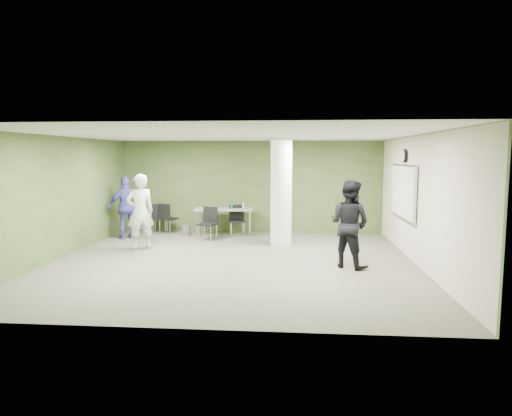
# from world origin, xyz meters

# --- Properties ---
(floor) EXTENTS (8.00, 8.00, 0.00)m
(floor) POSITION_xyz_m (0.00, 0.00, 0.00)
(floor) COLOR #535141
(floor) RESTS_ON ground
(ceiling) EXTENTS (8.00, 8.00, 0.00)m
(ceiling) POSITION_xyz_m (0.00, 0.00, 2.80)
(ceiling) COLOR white
(ceiling) RESTS_ON wall_back
(wall_back) EXTENTS (8.00, 2.80, 0.02)m
(wall_back) POSITION_xyz_m (0.00, 4.00, 1.40)
(wall_back) COLOR #3A4E24
(wall_back) RESTS_ON floor
(wall_left) EXTENTS (0.02, 8.00, 2.80)m
(wall_left) POSITION_xyz_m (-4.00, 0.00, 1.40)
(wall_left) COLOR #3A4E24
(wall_left) RESTS_ON floor
(wall_right_cream) EXTENTS (0.02, 8.00, 2.80)m
(wall_right_cream) POSITION_xyz_m (4.00, 0.00, 1.40)
(wall_right_cream) COLOR beige
(wall_right_cream) RESTS_ON floor
(column) EXTENTS (0.56, 0.56, 2.80)m
(column) POSITION_xyz_m (1.00, 2.00, 1.40)
(column) COLOR silver
(column) RESTS_ON floor
(whiteboard) EXTENTS (0.05, 2.30, 1.30)m
(whiteboard) POSITION_xyz_m (3.92, 1.20, 1.50)
(whiteboard) COLOR silver
(whiteboard) RESTS_ON wall_right_cream
(wall_clock) EXTENTS (0.06, 0.32, 0.32)m
(wall_clock) POSITION_xyz_m (3.92, 1.20, 2.35)
(wall_clock) COLOR black
(wall_clock) RESTS_ON wall_right_cream
(folding_table) EXTENTS (1.74, 0.86, 1.05)m
(folding_table) POSITION_xyz_m (-0.71, 3.35, 0.76)
(folding_table) COLOR gray
(folding_table) RESTS_ON floor
(wastebasket) EXTENTS (0.25, 0.25, 0.29)m
(wastebasket) POSITION_xyz_m (-1.85, 3.24, 0.14)
(wastebasket) COLOR #4C4C4C
(wastebasket) RESTS_ON floor
(chair_back_left) EXTENTS (0.50, 0.50, 0.90)m
(chair_back_left) POSITION_xyz_m (-2.74, 3.57, 0.52)
(chair_back_left) COLOR black
(chair_back_left) RESTS_ON floor
(chair_back_right) EXTENTS (0.58, 0.58, 0.91)m
(chair_back_right) POSITION_xyz_m (-2.50, 3.48, 0.53)
(chair_back_right) COLOR black
(chair_back_right) RESTS_ON floor
(chair_table_left) EXTENTS (0.56, 0.56, 0.92)m
(chair_table_left) POSITION_xyz_m (-1.05, 2.64, 0.54)
(chair_table_left) COLOR black
(chair_table_left) RESTS_ON floor
(chair_table_right) EXTENTS (0.54, 0.54, 0.91)m
(chair_table_right) POSITION_xyz_m (-0.34, 3.33, 0.53)
(chair_table_right) COLOR black
(chair_table_right) RESTS_ON floor
(woman_white) EXTENTS (0.83, 0.76, 1.90)m
(woman_white) POSITION_xyz_m (-2.53, 1.23, 0.95)
(woman_white) COLOR silver
(woman_white) RESTS_ON floor
(man_black) EXTENTS (1.14, 1.10, 1.85)m
(man_black) POSITION_xyz_m (2.51, -0.27, 0.93)
(man_black) COLOR black
(man_black) RESTS_ON floor
(man_blue) EXTENTS (1.11, 0.92, 1.77)m
(man_blue) POSITION_xyz_m (-3.40, 2.60, 0.89)
(man_blue) COLOR #4445A9
(man_blue) RESTS_ON floor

